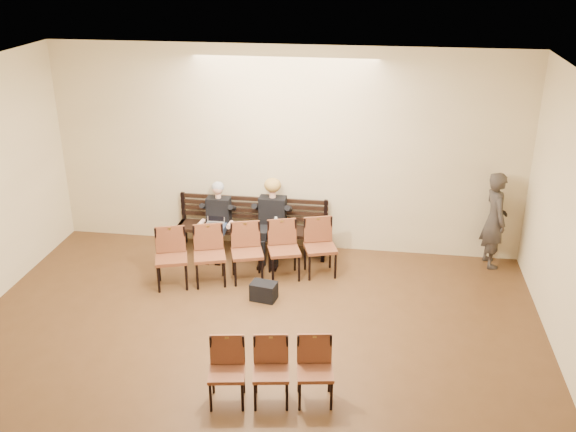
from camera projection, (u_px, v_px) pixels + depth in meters
name	position (u px, v px, depth m)	size (l,w,h in m)	color
room_walls	(223.00, 197.00, 6.63)	(8.02, 10.01, 3.51)	beige
bench	(252.00, 239.00, 11.12)	(2.60, 0.90, 0.45)	black
seated_man	(218.00, 221.00, 10.94)	(0.50, 0.69, 1.20)	black
seated_woman	(272.00, 221.00, 10.80)	(0.56, 0.77, 1.30)	black
laptop	(215.00, 226.00, 10.84)	(0.30, 0.24, 0.22)	silver
water_bottle	(276.00, 231.00, 10.63)	(0.07, 0.07, 0.23)	silver
bag	(264.00, 291.00, 9.63)	(0.38, 0.26, 0.28)	black
passerby	(496.00, 213.00, 10.39)	(0.68, 0.45, 1.87)	#342F2B
chair_row_front	(247.00, 254.00, 10.08)	(2.84, 0.50, 0.92)	brown
chair_row_back	(271.00, 373.00, 7.37)	(1.43, 0.44, 0.80)	brown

